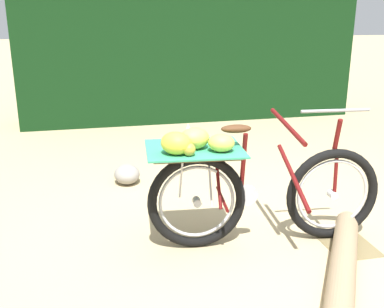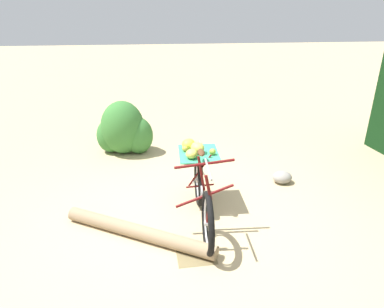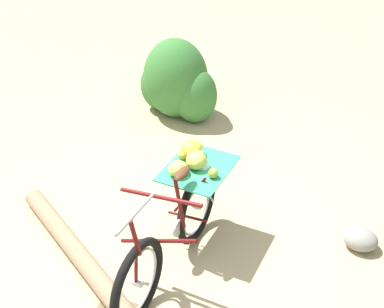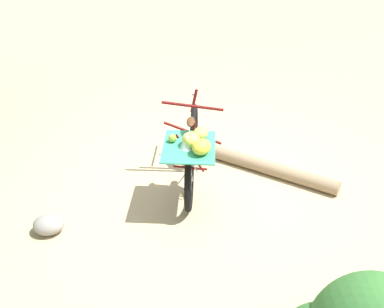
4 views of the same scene
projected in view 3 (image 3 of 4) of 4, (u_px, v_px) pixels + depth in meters
name	position (u px, v px, depth m)	size (l,w,h in m)	color
ground_plane	(158.00, 257.00, 4.91)	(60.00, 60.00, 0.00)	tan
bicycle	(176.00, 220.00, 4.60)	(0.71, 1.79, 1.03)	black
fallen_log	(78.00, 253.00, 4.84)	(0.17, 0.17, 2.03)	#937A5B
shrub_cluster	(177.00, 83.00, 6.90)	(1.10, 0.75, 1.04)	#387533
path_stone	(361.00, 239.00, 4.97)	(0.32, 0.26, 0.20)	gray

